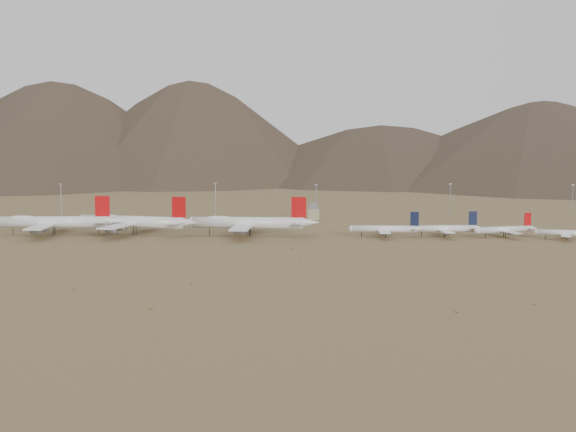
# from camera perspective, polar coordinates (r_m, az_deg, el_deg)

# --- Properties ---
(ground) EXTENTS (3000.00, 3000.00, 0.00)m
(ground) POSITION_cam_1_polar(r_m,az_deg,el_deg) (399.63, -2.75, -2.13)
(ground) COLOR #92754B
(ground) RESTS_ON ground
(mountain_ridge) EXTENTS (4400.00, 1000.00, 300.00)m
(mountain_ridge) POSITION_cam_1_polar(r_m,az_deg,el_deg) (1297.42, 1.69, 10.07)
(mountain_ridge) COLOR brown
(mountain_ridge) RESTS_ON ground
(widebody_west) EXTENTS (79.46, 61.30, 23.60)m
(widebody_west) POSITION_cam_1_polar(r_m,az_deg,el_deg) (452.09, -18.14, -0.44)
(widebody_west) COLOR white
(widebody_west) RESTS_ON ground
(widebody_centre) EXTENTS (78.10, 61.33, 23.53)m
(widebody_centre) POSITION_cam_1_polar(r_m,az_deg,el_deg) (442.00, -12.14, -0.42)
(widebody_centre) COLOR white
(widebody_centre) RESTS_ON ground
(widebody_east) EXTENTS (79.09, 60.54, 23.48)m
(widebody_east) POSITION_cam_1_polar(r_m,az_deg,el_deg) (426.85, -3.16, -0.52)
(widebody_east) COLOR white
(widebody_east) RESTS_ON ground
(narrowbody_a) EXTENTS (45.50, 32.45, 15.02)m
(narrowbody_a) POSITION_cam_1_polar(r_m,az_deg,el_deg) (425.62, 7.78, -1.02)
(narrowbody_a) COLOR white
(narrowbody_a) RESTS_ON ground
(narrowbody_b) EXTENTS (45.26, 32.81, 14.97)m
(narrowbody_b) POSITION_cam_1_polar(r_m,az_deg,el_deg) (433.79, 12.34, -0.98)
(narrowbody_b) COLOR white
(narrowbody_b) RESTS_ON ground
(narrowbody_c) EXTENTS (40.13, 30.06, 13.92)m
(narrowbody_c) POSITION_cam_1_polar(r_m,az_deg,el_deg) (441.04, 16.79, -1.03)
(narrowbody_c) COLOR white
(narrowbody_c) RESTS_ON ground
(narrowbody_d) EXTENTS (37.14, 27.28, 12.43)m
(narrowbody_d) POSITION_cam_1_polar(r_m,az_deg,el_deg) (439.87, 21.22, -1.26)
(narrowbody_d) COLOR white
(narrowbody_d) RESTS_ON ground
(control_tower) EXTENTS (8.00, 8.00, 12.00)m
(control_tower) POSITION_cam_1_polar(r_m,az_deg,el_deg) (515.92, 2.04, 0.29)
(control_tower) COLOR tan
(control_tower) RESTS_ON ground
(mast_far_west) EXTENTS (2.00, 0.60, 25.70)m
(mast_far_west) POSITION_cam_1_polar(r_m,az_deg,el_deg) (546.25, -17.49, 1.27)
(mast_far_west) COLOR gray
(mast_far_west) RESTS_ON ground
(mast_west) EXTENTS (2.00, 0.60, 25.70)m
(mast_west) POSITION_cam_1_polar(r_m,az_deg,el_deg) (535.75, -5.75, 1.42)
(mast_west) COLOR gray
(mast_west) RESTS_ON ground
(mast_centre) EXTENTS (2.00, 0.60, 25.70)m
(mast_centre) POSITION_cam_1_polar(r_m,az_deg,el_deg) (512.93, 2.23, 1.25)
(mast_centre) COLOR gray
(mast_centre) RESTS_ON ground
(mast_east) EXTENTS (2.00, 0.60, 25.70)m
(mast_east) POSITION_cam_1_polar(r_m,az_deg,el_deg) (535.39, 12.68, 1.31)
(mast_east) COLOR gray
(mast_east) RESTS_ON ground
(mast_far_east) EXTENTS (2.00, 0.60, 25.70)m
(mast_far_east) POSITION_cam_1_polar(r_m,az_deg,el_deg) (549.96, 21.55, 1.16)
(mast_far_east) COLOR gray
(mast_far_east) RESTS_ON ground
(desert_scrub) EXTENTS (419.01, 180.43, 0.93)m
(desert_scrub) POSITION_cam_1_polar(r_m,az_deg,el_deg) (310.63, -10.56, -4.48)
(desert_scrub) COLOR olive
(desert_scrub) RESTS_ON ground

